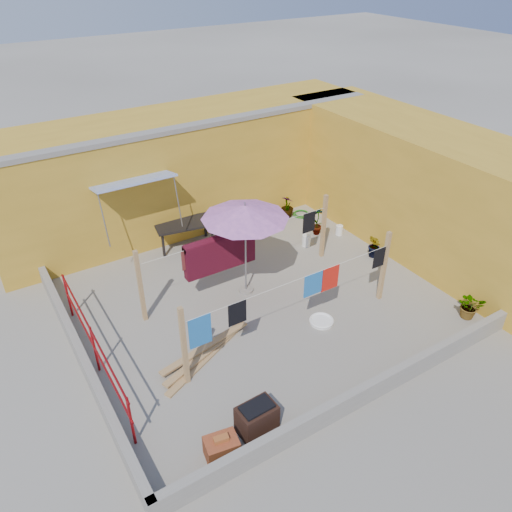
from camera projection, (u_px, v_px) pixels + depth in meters
name	position (u px, v px, depth m)	size (l,w,h in m)	color
ground	(259.00, 301.00, 11.73)	(80.00, 80.00, 0.00)	#9E998E
wall_back	(187.00, 168.00, 14.45)	(11.00, 3.27, 3.21)	gold
wall_right	(425.00, 190.00, 13.20)	(2.40, 9.00, 3.20)	gold
parapet_front	(364.00, 394.00, 9.05)	(8.30, 0.16, 0.44)	gray
parapet_left	(83.00, 360.00, 9.79)	(0.16, 7.30, 0.44)	gray
red_railing	(93.00, 342.00, 9.48)	(0.05, 4.20, 1.10)	#A11015
clothesline_rig	(231.00, 259.00, 11.34)	(5.09, 2.35, 1.80)	tan
patio_umbrella	(245.00, 213.00, 10.94)	(2.30, 2.30, 2.37)	gray
outdoor_table	(184.00, 225.00, 13.51)	(1.66, 1.03, 0.73)	black
brick_stack	(222.00, 448.00, 8.12)	(0.60, 0.48, 0.47)	#964822
lumber_pile	(205.00, 354.00, 10.15)	(2.30, 1.12, 0.14)	tan
brazier	(257.00, 418.00, 8.51)	(0.68, 0.47, 0.60)	black
white_basin	(321.00, 321.00, 11.05)	(0.55, 0.55, 0.10)	white
water_jug_a	(339.00, 230.00, 14.33)	(0.21, 0.21, 0.32)	white
water_jug_b	(306.00, 240.00, 13.79)	(0.23, 0.23, 0.37)	white
green_hose	(301.00, 214.00, 15.39)	(0.53, 0.53, 0.08)	#1F7A1B
plant_back_a	(234.00, 233.00, 13.78)	(0.62, 0.54, 0.69)	#235D1A
plant_back_b	(287.00, 206.00, 15.14)	(0.39, 0.39, 0.69)	#235D1A
plant_right_a	(318.00, 220.00, 14.19)	(0.47, 0.32, 0.89)	#235D1A
plant_right_b	(375.00, 246.00, 13.18)	(0.38, 0.31, 0.69)	#235D1A
plant_right_c	(470.00, 306.00, 11.09)	(0.57, 0.49, 0.63)	#235D1A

